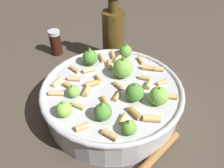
# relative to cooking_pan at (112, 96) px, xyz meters

# --- Properties ---
(ground_plane) EXTENTS (2.40, 2.40, 0.00)m
(ground_plane) POSITION_rel_cooking_pan_xyz_m (0.00, -0.00, -0.04)
(ground_plane) COLOR #42382D
(cooking_pan) EXTENTS (0.32, 0.32, 0.13)m
(cooking_pan) POSITION_rel_cooking_pan_xyz_m (0.00, 0.00, 0.00)
(cooking_pan) COLOR #B7B7BC
(cooking_pan) RESTS_ON ground
(pepper_shaker) EXTENTS (0.04, 0.04, 0.08)m
(pepper_shaker) POSITION_rel_cooking_pan_xyz_m (-0.19, -0.25, -0.00)
(pepper_shaker) COLOR #33140F
(pepper_shaker) RESTS_ON ground
(olive_oil_bottle) EXTENTS (0.07, 0.07, 0.21)m
(olive_oil_bottle) POSITION_rel_cooking_pan_xyz_m (-0.21, -0.06, 0.04)
(olive_oil_bottle) COLOR #4C3814
(olive_oil_bottle) RESTS_ON ground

